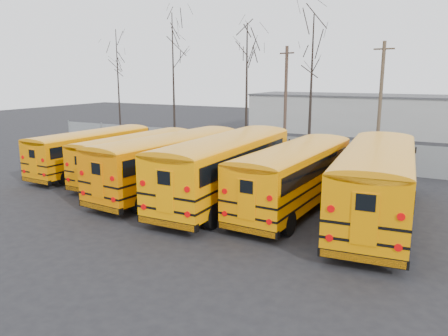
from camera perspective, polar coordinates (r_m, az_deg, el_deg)
The scene contains 15 objects.
ground at distance 21.34m, azimuth -6.01°, elevation -4.94°, with size 120.00×120.00×0.00m, color black.
fence at distance 31.54m, azimuth 6.09°, elevation 2.49°, with size 40.00×0.04×2.00m, color gray.
distant_building at distance 50.01m, azimuth 16.86°, elevation 6.75°, with size 22.00×8.00×4.00m, color #A7A8A3.
bus_a at distance 29.13m, azimuth -16.62°, elevation 2.54°, with size 2.84×10.15×2.81m.
bus_b at distance 26.47m, azimuth -11.21°, elevation 1.91°, with size 2.74×10.17×2.82m.
bus_c at distance 23.37m, azimuth -6.83°, elevation 1.28°, with size 3.74×11.63×3.20m.
bus_d at distance 21.49m, azimuth 0.47°, elevation 0.70°, with size 2.82×12.12×3.38m.
bus_e at distance 20.68m, azimuth 9.38°, elevation -0.39°, with size 3.17×11.20×3.10m.
bus_f at distance 19.54m, azimuth 19.37°, elevation -1.11°, with size 3.82×12.36×3.41m.
utility_pole_left at distance 36.79m, azimuth 8.05°, elevation 9.08°, with size 1.43×0.71×8.49m.
utility_pole_right at distance 35.44m, azimuth 19.76°, elevation 8.53°, with size 1.54×0.36×8.67m.
tree_0 at distance 44.77m, azimuth -13.64°, elevation 10.51°, with size 0.26×0.26×10.48m, color black.
tree_1 at distance 37.92m, azimuth -6.61°, elevation 11.09°, with size 0.26×0.26×11.21m, color black.
tree_2 at distance 34.35m, azimuth 2.96°, elevation 10.05°, with size 0.26×0.26×10.01m, color black.
tree_3 at distance 33.19m, azimuth 11.30°, elevation 10.14°, with size 0.26×0.26×10.45m, color black.
Camera 1 is at (11.39, -16.94, 6.24)m, focal length 35.00 mm.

